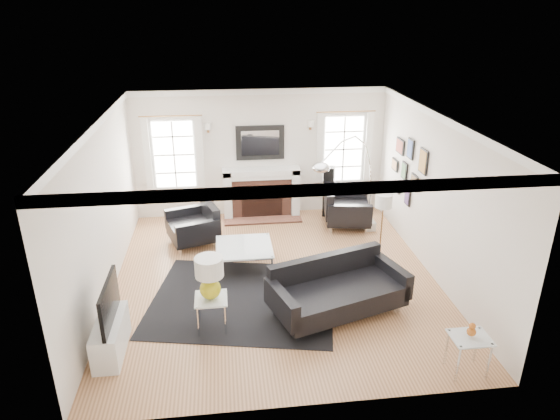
{
  "coord_description": "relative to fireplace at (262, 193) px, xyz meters",
  "views": [
    {
      "loc": [
        -0.82,
        -7.54,
        4.46
      ],
      "look_at": [
        0.12,
        0.3,
        1.17
      ],
      "focal_mm": 32.0,
      "sensor_mm": 36.0,
      "label": 1
    }
  ],
  "objects": [
    {
      "name": "crown_molding",
      "position": [
        0.0,
        -2.79,
        2.2
      ],
      "size": [
        5.5,
        6.0,
        0.12
      ],
      "primitive_type": "cube",
      "color": "white",
      "rests_on": "back_wall"
    },
    {
      "name": "coffee_table",
      "position": [
        -0.51,
        -2.35,
        -0.13
      ],
      "size": [
        0.99,
        0.99,
        0.44
      ],
      "color": "silver",
      "rests_on": "floor"
    },
    {
      "name": "left_wall",
      "position": [
        -2.75,
        -2.79,
        0.86
      ],
      "size": [
        0.04,
        6.0,
        2.8
      ],
      "primitive_type": "cube",
      "color": "silver",
      "rests_on": "floor"
    },
    {
      "name": "tv_unit",
      "position": [
        -2.44,
        -4.49,
        -0.21
      ],
      "size": [
        0.35,
        1.0,
        1.09
      ],
      "color": "white",
      "rests_on": "floor"
    },
    {
      "name": "area_rug",
      "position": [
        -0.6,
        -3.39,
        -0.54
      ],
      "size": [
        3.32,
        2.94,
        0.01
      ],
      "primitive_type": "cube",
      "rotation": [
        0.0,
        0.0,
        -0.2
      ],
      "color": "black",
      "rests_on": "floor"
    },
    {
      "name": "nesting_table",
      "position": [
        2.2,
        -5.44,
        -0.12
      ],
      "size": [
        0.49,
        0.41,
        0.54
      ],
      "color": "silver",
      "rests_on": "floor"
    },
    {
      "name": "sofa",
      "position": [
        0.82,
        -3.88,
        -0.17
      ],
      "size": [
        2.27,
        1.55,
        0.68
      ],
      "color": "black",
      "rests_on": "floor"
    },
    {
      "name": "armchair_right",
      "position": [
        1.7,
        -0.77,
        -0.15
      ],
      "size": [
        1.08,
        1.17,
        0.7
      ],
      "color": "black",
      "rests_on": "floor"
    },
    {
      "name": "fireplace",
      "position": [
        0.0,
        0.0,
        0.0
      ],
      "size": [
        1.7,
        0.69,
        1.11
      ],
      "color": "white",
      "rests_on": "floor"
    },
    {
      "name": "side_table_left",
      "position": [
        -1.08,
        -4.1,
        -0.13
      ],
      "size": [
        0.47,
        0.47,
        0.51
      ],
      "color": "silver",
      "rests_on": "floor"
    },
    {
      "name": "ceiling",
      "position": [
        0.0,
        -2.79,
        2.26
      ],
      "size": [
        5.5,
        6.0,
        0.02
      ],
      "primitive_type": "cube",
      "color": "white",
      "rests_on": "back_wall"
    },
    {
      "name": "right_wall",
      "position": [
        2.75,
        -2.79,
        0.86
      ],
      "size": [
        0.04,
        6.0,
        2.8
      ],
      "primitive_type": "cube",
      "color": "silver",
      "rests_on": "floor"
    },
    {
      "name": "mantel_mirror",
      "position": [
        0.0,
        0.16,
        1.11
      ],
      "size": [
        1.05,
        0.07,
        0.75
      ],
      "color": "black",
      "rests_on": "back_wall"
    },
    {
      "name": "floor",
      "position": [
        0.0,
        -2.79,
        -0.54
      ],
      "size": [
        6.0,
        6.0,
        0.0
      ],
      "primitive_type": "plane",
      "color": "#915D3C",
      "rests_on": "ground"
    },
    {
      "name": "gourd_lamp",
      "position": [
        -1.08,
        -4.1,
        0.35
      ],
      "size": [
        0.41,
        0.41,
        0.65
      ],
      "color": "gold",
      "rests_on": "side_table_left"
    },
    {
      "name": "stick_floor_lamp",
      "position": [
        1.88,
        -2.68,
        0.71
      ],
      "size": [
        0.29,
        0.29,
        1.45
      ],
      "color": "#A26B38",
      "rests_on": "floor"
    },
    {
      "name": "gallery_wall",
      "position": [
        2.72,
        -1.5,
        0.99
      ],
      "size": [
        0.04,
        1.73,
        1.29
      ],
      "color": "black",
      "rests_on": "right_wall"
    },
    {
      "name": "back_wall",
      "position": [
        0.0,
        0.21,
        0.86
      ],
      "size": [
        5.5,
        0.04,
        2.8
      ],
      "primitive_type": "cube",
      "color": "silver",
      "rests_on": "floor"
    },
    {
      "name": "front_wall",
      "position": [
        0.0,
        -5.79,
        0.86
      ],
      "size": [
        5.5,
        0.04,
        2.8
      ],
      "primitive_type": "cube",
      "color": "silver",
      "rests_on": "floor"
    },
    {
      "name": "arc_floor_lamp",
      "position": [
        1.55,
        -1.5,
        0.66
      ],
      "size": [
        1.57,
        1.46,
        2.23
      ],
      "color": "silver",
      "rests_on": "floor"
    },
    {
      "name": "window_right",
      "position": [
        1.85,
        0.16,
        0.92
      ],
      "size": [
        1.24,
        0.15,
        1.62
      ],
      "color": "white",
      "rests_on": "back_wall"
    },
    {
      "name": "speaker_tower",
      "position": [
        1.49,
        -0.14,
        0.03
      ],
      "size": [
        0.29,
        0.29,
        1.15
      ],
      "primitive_type": "cube",
      "rotation": [
        0.0,
        0.0,
        -0.33
      ],
      "color": "black",
      "rests_on": "floor"
    },
    {
      "name": "armchair_left",
      "position": [
        -1.42,
        -1.22,
        -0.17
      ],
      "size": [
        1.13,
        1.21,
        0.66
      ],
      "color": "black",
      "rests_on": "floor"
    },
    {
      "name": "orange_vase",
      "position": [
        2.2,
        -5.44,
        0.1
      ],
      "size": [
        0.12,
        0.12,
        0.19
      ],
      "color": "#B25616",
      "rests_on": "nesting_table"
    },
    {
      "name": "window_left",
      "position": [
        -1.85,
        0.16,
        0.92
      ],
      "size": [
        1.24,
        0.15,
        1.62
      ],
      "color": "white",
      "rests_on": "back_wall"
    }
  ]
}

